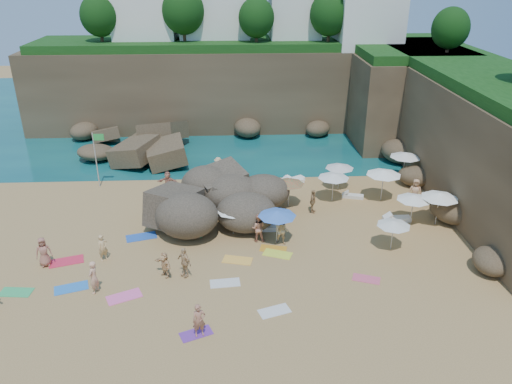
{
  "coord_description": "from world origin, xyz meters",
  "views": [
    {
      "loc": [
        0.56,
        -26.92,
        15.83
      ],
      "look_at": [
        2.0,
        3.0,
        2.0
      ],
      "focal_mm": 35.0,
      "sensor_mm": 36.0,
      "label": 1
    }
  ],
  "objects_px": {
    "lounger_0": "(292,181)",
    "person_stand_1": "(258,228)",
    "person_stand_0": "(103,248)",
    "rock_outcrop": "(225,219)",
    "parasol_2": "(384,172)",
    "person_stand_3": "(313,201)",
    "person_stand_2": "(218,168)",
    "flag_pole": "(97,153)",
    "person_stand_5": "(168,182)",
    "parasol_0": "(334,176)",
    "person_stand_6": "(93,277)",
    "parasol_1": "(340,166)",
    "person_stand_4": "(415,192)"
  },
  "relations": [
    {
      "from": "person_stand_5",
      "to": "person_stand_2",
      "type": "bearing_deg",
      "value": 43.58
    },
    {
      "from": "flag_pole",
      "to": "person_stand_6",
      "type": "xyz_separation_m",
      "value": [
        2.87,
        -13.79,
        -1.85
      ]
    },
    {
      "from": "rock_outcrop",
      "to": "person_stand_2",
      "type": "relative_size",
      "value": 4.0
    },
    {
      "from": "person_stand_4",
      "to": "person_stand_0",
      "type": "bearing_deg",
      "value": -146.16
    },
    {
      "from": "flag_pole",
      "to": "person_stand_0",
      "type": "distance_m",
      "value": 11.12
    },
    {
      "from": "lounger_0",
      "to": "person_stand_5",
      "type": "distance_m",
      "value": 9.68
    },
    {
      "from": "person_stand_0",
      "to": "person_stand_6",
      "type": "distance_m",
      "value": 3.17
    },
    {
      "from": "person_stand_0",
      "to": "lounger_0",
      "type": "bearing_deg",
      "value": -1.72
    },
    {
      "from": "person_stand_2",
      "to": "person_stand_6",
      "type": "distance_m",
      "value": 16.27
    },
    {
      "from": "parasol_1",
      "to": "lounger_0",
      "type": "xyz_separation_m",
      "value": [
        -3.38,
        1.33,
        -1.72
      ]
    },
    {
      "from": "person_stand_0",
      "to": "person_stand_5",
      "type": "xyz_separation_m",
      "value": [
        2.69,
        9.37,
        0.01
      ]
    },
    {
      "from": "person_stand_3",
      "to": "person_stand_6",
      "type": "distance_m",
      "value": 15.45
    },
    {
      "from": "flag_pole",
      "to": "person_stand_2",
      "type": "distance_m",
      "value": 9.33
    },
    {
      "from": "person_stand_3",
      "to": "flag_pole",
      "type": "bearing_deg",
      "value": 86.53
    },
    {
      "from": "person_stand_0",
      "to": "person_stand_4",
      "type": "relative_size",
      "value": 0.85
    },
    {
      "from": "rock_outcrop",
      "to": "person_stand_6",
      "type": "height_order",
      "value": "person_stand_6"
    },
    {
      "from": "flag_pole",
      "to": "person_stand_5",
      "type": "bearing_deg",
      "value": -13.31
    },
    {
      "from": "parasol_0",
      "to": "person_stand_3",
      "type": "xyz_separation_m",
      "value": [
        -1.73,
        -1.83,
        -1.11
      ]
    },
    {
      "from": "person_stand_3",
      "to": "person_stand_4",
      "type": "xyz_separation_m",
      "value": [
        7.47,
        0.94,
        0.12
      ]
    },
    {
      "from": "person_stand_3",
      "to": "person_stand_4",
      "type": "bearing_deg",
      "value": -68.09
    },
    {
      "from": "person_stand_1",
      "to": "person_stand_4",
      "type": "relative_size",
      "value": 0.95
    },
    {
      "from": "person_stand_0",
      "to": "rock_outcrop",
      "type": "bearing_deg",
      "value": -8.41
    },
    {
      "from": "lounger_0",
      "to": "person_stand_1",
      "type": "distance_m",
      "value": 9.5
    },
    {
      "from": "person_stand_0",
      "to": "person_stand_2",
      "type": "bearing_deg",
      "value": 18.86
    },
    {
      "from": "rock_outcrop",
      "to": "person_stand_0",
      "type": "height_order",
      "value": "person_stand_0"
    },
    {
      "from": "flag_pole",
      "to": "person_stand_3",
      "type": "bearing_deg",
      "value": -18.2
    },
    {
      "from": "parasol_1",
      "to": "person_stand_2",
      "type": "height_order",
      "value": "parasol_1"
    },
    {
      "from": "parasol_1",
      "to": "person_stand_0",
      "type": "distance_m",
      "value": 18.25
    },
    {
      "from": "parasol_0",
      "to": "person_stand_0",
      "type": "bearing_deg",
      "value": -153.71
    },
    {
      "from": "parasol_1",
      "to": "person_stand_3",
      "type": "bearing_deg",
      "value": -123.66
    },
    {
      "from": "parasol_2",
      "to": "rock_outcrop",
      "type": "bearing_deg",
      "value": -167.87
    },
    {
      "from": "parasol_1",
      "to": "person_stand_5",
      "type": "bearing_deg",
      "value": 179.88
    },
    {
      "from": "rock_outcrop",
      "to": "parasol_0",
      "type": "distance_m",
      "value": 8.41
    },
    {
      "from": "parasol_0",
      "to": "person_stand_1",
      "type": "relative_size",
      "value": 1.22
    },
    {
      "from": "person_stand_1",
      "to": "person_stand_5",
      "type": "relative_size",
      "value": 1.11
    },
    {
      "from": "flag_pole",
      "to": "person_stand_5",
      "type": "relative_size",
      "value": 2.62
    },
    {
      "from": "person_stand_4",
      "to": "flag_pole",
      "type": "bearing_deg",
      "value": -173.84
    },
    {
      "from": "person_stand_3",
      "to": "person_stand_4",
      "type": "relative_size",
      "value": 0.88
    },
    {
      "from": "lounger_0",
      "to": "rock_outcrop",
      "type": "bearing_deg",
      "value": -144.63
    },
    {
      "from": "parasol_2",
      "to": "person_stand_2",
      "type": "xyz_separation_m",
      "value": [
        -11.95,
        4.66,
        -1.3
      ]
    },
    {
      "from": "parasol_2",
      "to": "person_stand_3",
      "type": "relative_size",
      "value": 1.48
    },
    {
      "from": "rock_outcrop",
      "to": "parasol_0",
      "type": "height_order",
      "value": "parasol_0"
    },
    {
      "from": "person_stand_6",
      "to": "lounger_0",
      "type": "bearing_deg",
      "value": 154.65
    },
    {
      "from": "lounger_0",
      "to": "person_stand_3",
      "type": "height_order",
      "value": "person_stand_3"
    },
    {
      "from": "rock_outcrop",
      "to": "parasol_1",
      "type": "height_order",
      "value": "parasol_1"
    },
    {
      "from": "parasol_2",
      "to": "person_stand_3",
      "type": "distance_m",
      "value": 5.76
    },
    {
      "from": "person_stand_4",
      "to": "person_stand_6",
      "type": "height_order",
      "value": "person_stand_4"
    },
    {
      "from": "person_stand_2",
      "to": "person_stand_3",
      "type": "height_order",
      "value": "person_stand_2"
    },
    {
      "from": "rock_outcrop",
      "to": "person_stand_0",
      "type": "relative_size",
      "value": 4.31
    },
    {
      "from": "person_stand_0",
      "to": "person_stand_1",
      "type": "bearing_deg",
      "value": -31.81
    }
  ]
}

